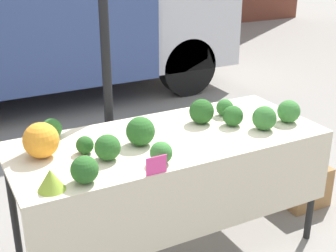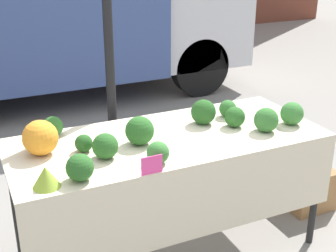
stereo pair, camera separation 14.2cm
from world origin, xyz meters
The scene contains 18 objects.
ground_plane centered at (0.00, 0.00, 0.00)m, with size 40.00×40.00×0.00m, color gray.
tent_pole centered at (-0.19, 0.62, 1.39)m, with size 0.07×0.07×2.77m.
market_table centered at (0.00, -0.07, 0.79)m, with size 2.12×0.89×0.90m.
orange_cauliflower centered at (-0.82, 0.09, 1.01)m, with size 0.22×0.22×0.22m.
romanesco_head centered at (-0.87, -0.33, 0.96)m, with size 0.15×0.15×0.12m.
broccoli_head_0 centered at (0.56, 0.16, 0.96)m, with size 0.13×0.13×0.13m.
broccoli_head_1 centered at (0.50, -0.03, 0.97)m, with size 0.15×0.15×0.15m.
broccoli_head_2 centered at (-0.48, -0.13, 0.98)m, with size 0.16×0.16×0.16m.
broccoli_head_3 centered at (-0.57, 0.02, 0.95)m, with size 0.11×0.11×0.11m.
broccoli_head_4 centered at (0.33, 0.11, 0.99)m, with size 0.18×0.18×0.18m.
broccoli_head_5 centered at (-0.22, -0.32, 0.97)m, with size 0.14×0.14×0.14m.
broccoli_head_6 centered at (-0.69, 0.34, 0.97)m, with size 0.14×0.14×0.14m.
broccoli_head_7 centered at (0.65, -0.19, 0.98)m, with size 0.17×0.17×0.17m.
broccoli_head_8 centered at (0.90, -0.16, 0.98)m, with size 0.16×0.16×0.16m.
broccoli_head_9 centered at (-0.21, -0.03, 0.99)m, with size 0.19×0.19×0.19m.
broccoli_head_10 centered at (-0.69, -0.34, 0.98)m, with size 0.16×0.16×0.16m.
price_sign centered at (-0.30, -0.43, 0.95)m, with size 0.13×0.01×0.11m.
produce_crate centered at (1.32, 0.05, 0.17)m, with size 0.38×0.38×0.35m.
Camera 1 is at (-1.33, -2.55, 2.16)m, focal length 50.00 mm.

